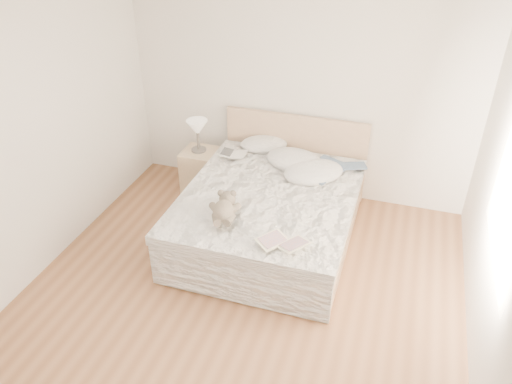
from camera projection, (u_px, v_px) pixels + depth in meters
floor at (233, 311)px, 4.51m from camera, size 4.00×4.50×0.00m
wall_back at (299, 85)px, 5.59m from camera, size 4.00×0.02×2.70m
wall_left at (12, 147)px, 4.30m from camera, size 0.02×4.50×2.70m
window at (512, 196)px, 3.45m from camera, size 0.02×1.30×1.10m
bed at (271, 212)px, 5.30m from camera, size 1.72×2.14×1.00m
nightstand at (203, 172)px, 6.07m from camera, size 0.45×0.40×0.56m
table_lamp at (197, 129)px, 5.80m from camera, size 0.32×0.32×0.39m
pillow_left at (264, 144)px, 5.91m from camera, size 0.67×0.58×0.17m
pillow_middle at (295, 160)px, 5.57m from camera, size 0.76×0.61×0.20m
pillow_right at (313, 172)px, 5.35m from camera, size 0.81×0.76×0.20m
blouse at (323, 169)px, 5.42m from camera, size 0.80×0.82×0.02m
photo_book at (233, 154)px, 5.72m from camera, size 0.33×0.24×0.02m
childrens_book at (283, 243)px, 4.33m from camera, size 0.47×0.45×0.03m
teddy_bear at (224, 217)px, 4.63m from camera, size 0.35×0.43×0.20m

